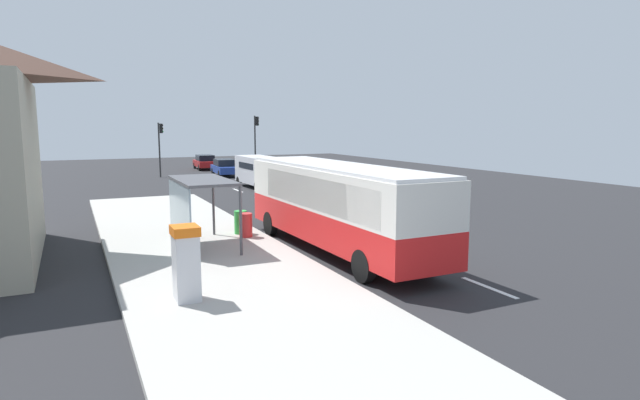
# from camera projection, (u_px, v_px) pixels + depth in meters

# --- Properties ---
(ground_plane) EXTENTS (56.00, 92.00, 0.04)m
(ground_plane) POSITION_uv_depth(u_px,v_px,m) (257.00, 200.00, 33.01)
(ground_plane) COLOR #262628
(sidewalk_platform) EXTENTS (6.20, 30.00, 0.18)m
(sidewalk_platform) POSITION_uv_depth(u_px,v_px,m) (196.00, 249.00, 19.55)
(sidewalk_platform) COLOR #ADAAA3
(sidewalk_platform) RESTS_ON ground
(lane_stripe_seg_0) EXTENTS (0.16, 2.20, 0.01)m
(lane_stripe_seg_0) POSITION_uv_depth(u_px,v_px,m) (489.00, 287.00, 15.22)
(lane_stripe_seg_0) COLOR silver
(lane_stripe_seg_0) RESTS_ON ground
(lane_stripe_seg_1) EXTENTS (0.16, 2.20, 0.01)m
(lane_stripe_seg_1) POSITION_uv_depth(u_px,v_px,m) (393.00, 250.00, 19.69)
(lane_stripe_seg_1) COLOR silver
(lane_stripe_seg_1) RESTS_ON ground
(lane_stripe_seg_2) EXTENTS (0.16, 2.20, 0.01)m
(lane_stripe_seg_2) POSITION_uv_depth(u_px,v_px,m) (333.00, 227.00, 24.17)
(lane_stripe_seg_2) COLOR silver
(lane_stripe_seg_2) RESTS_ON ground
(lane_stripe_seg_3) EXTENTS (0.16, 2.20, 0.01)m
(lane_stripe_seg_3) POSITION_uv_depth(u_px,v_px,m) (291.00, 211.00, 28.64)
(lane_stripe_seg_3) COLOR silver
(lane_stripe_seg_3) RESTS_ON ground
(lane_stripe_seg_4) EXTENTS (0.16, 2.20, 0.01)m
(lane_stripe_seg_4) POSITION_uv_depth(u_px,v_px,m) (261.00, 199.00, 33.12)
(lane_stripe_seg_4) COLOR silver
(lane_stripe_seg_4) RESTS_ON ground
(lane_stripe_seg_5) EXTENTS (0.16, 2.20, 0.01)m
(lane_stripe_seg_5) POSITION_uv_depth(u_px,v_px,m) (238.00, 190.00, 37.59)
(lane_stripe_seg_5) COLOR silver
(lane_stripe_seg_5) RESTS_ON ground
(lane_stripe_seg_6) EXTENTS (0.16, 2.20, 0.01)m
(lane_stripe_seg_6) POSITION_uv_depth(u_px,v_px,m) (220.00, 183.00, 42.07)
(lane_stripe_seg_6) COLOR silver
(lane_stripe_seg_6) RESTS_ON ground
(lane_stripe_seg_7) EXTENTS (0.16, 2.20, 0.01)m
(lane_stripe_seg_7) POSITION_uv_depth(u_px,v_px,m) (205.00, 178.00, 46.54)
(lane_stripe_seg_7) COLOR silver
(lane_stripe_seg_7) RESTS_ON ground
(bus) EXTENTS (2.72, 11.06, 3.21)m
(bus) POSITION_uv_depth(u_px,v_px,m) (337.00, 202.00, 19.25)
(bus) COLOR red
(bus) RESTS_ON ground
(white_van) EXTENTS (2.16, 5.26, 2.30)m
(white_van) POSITION_uv_depth(u_px,v_px,m) (259.00, 170.00, 39.20)
(white_van) COLOR silver
(white_van) RESTS_ON ground
(sedan_near) EXTENTS (2.02, 4.49, 1.52)m
(sedan_near) POSITION_uv_depth(u_px,v_px,m) (225.00, 167.00, 48.17)
(sedan_near) COLOR navy
(sedan_near) RESTS_ON ground
(sedan_far) EXTENTS (2.02, 4.49, 1.52)m
(sedan_far) POSITION_uv_depth(u_px,v_px,m) (205.00, 162.00, 55.14)
(sedan_far) COLOR #A51919
(sedan_far) RESTS_ON ground
(ticket_machine) EXTENTS (0.66, 0.76, 1.94)m
(ticket_machine) POSITION_uv_depth(u_px,v_px,m) (186.00, 263.00, 13.45)
(ticket_machine) COLOR silver
(ticket_machine) RESTS_ON sidewalk_platform
(recycling_bin_red) EXTENTS (0.52, 0.52, 0.95)m
(recycling_bin_red) POSITION_uv_depth(u_px,v_px,m) (246.00, 225.00, 21.21)
(recycling_bin_red) COLOR red
(recycling_bin_red) RESTS_ON sidewalk_platform
(recycling_bin_green) EXTENTS (0.52, 0.52, 0.95)m
(recycling_bin_green) POSITION_uv_depth(u_px,v_px,m) (241.00, 222.00, 21.84)
(recycling_bin_green) COLOR green
(recycling_bin_green) RESTS_ON sidewalk_platform
(traffic_light_near_side) EXTENTS (0.49, 0.28, 5.46)m
(traffic_light_near_side) POSITION_uv_depth(u_px,v_px,m) (256.00, 136.00, 49.61)
(traffic_light_near_side) COLOR #2D2D2D
(traffic_light_near_side) RESTS_ON ground
(traffic_light_far_side) EXTENTS (0.49, 0.28, 4.81)m
(traffic_light_far_side) POSITION_uv_depth(u_px,v_px,m) (160.00, 141.00, 46.75)
(traffic_light_far_side) COLOR #2D2D2D
(traffic_light_far_side) RESTS_ON ground
(bus_shelter) EXTENTS (1.80, 4.00, 2.50)m
(bus_shelter) POSITION_uv_depth(u_px,v_px,m) (194.00, 195.00, 19.23)
(bus_shelter) COLOR #4C4C51
(bus_shelter) RESTS_ON sidewalk_platform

